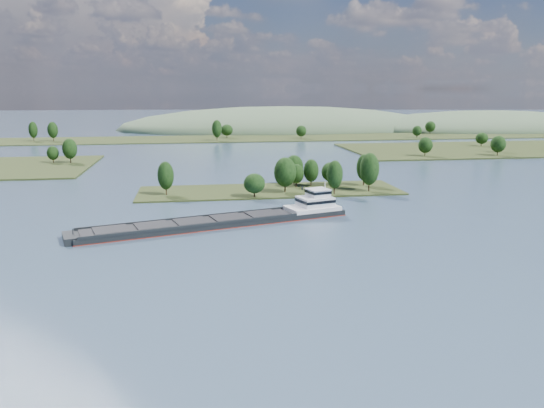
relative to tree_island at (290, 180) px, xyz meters
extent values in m
plane|color=#3B4F66|center=(-7.53, -59.17, -4.26)|extent=(1800.00, 1800.00, 0.00)
cube|color=#283216|center=(-7.53, 0.83, -4.26)|extent=(100.00, 30.00, 1.20)
cylinder|color=black|center=(14.82, -10.58, -1.61)|extent=(0.50, 0.50, 4.10)
ellipsoid|color=black|center=(14.82, -10.58, 3.61)|extent=(6.07, 6.07, 10.55)
cylinder|color=black|center=(4.10, 12.57, -1.72)|extent=(0.50, 0.50, 3.87)
ellipsoid|color=black|center=(4.10, 12.57, 3.19)|extent=(7.76, 7.76, 9.94)
cylinder|color=black|center=(-2.67, -4.68, -1.50)|extent=(0.50, 0.50, 4.32)
ellipsoid|color=black|center=(-2.67, -4.68, 4.00)|extent=(8.50, 8.50, 11.12)
cylinder|color=black|center=(3.64, 5.41, -2.16)|extent=(0.50, 0.50, 2.99)
ellipsoid|color=black|center=(3.64, 5.41, 1.63)|extent=(6.09, 6.09, 7.68)
cylinder|color=black|center=(-15.10, -11.80, -2.26)|extent=(0.50, 0.50, 2.79)
ellipsoid|color=black|center=(-15.10, -11.80, 1.28)|extent=(7.81, 7.81, 7.17)
cylinder|color=black|center=(-46.60, -3.36, -1.63)|extent=(0.50, 0.50, 4.06)
ellipsoid|color=black|center=(-46.60, -3.36, 3.54)|extent=(5.96, 5.96, 10.45)
cylinder|color=black|center=(9.76, 6.13, -1.88)|extent=(0.50, 0.50, 3.57)
ellipsoid|color=black|center=(9.76, 6.13, 2.66)|extent=(6.08, 6.08, 9.17)
cylinder|color=black|center=(31.07, 4.68, -1.58)|extent=(0.50, 0.50, 4.15)
ellipsoid|color=black|center=(31.07, 4.68, 3.69)|extent=(6.06, 6.06, 10.67)
cylinder|color=black|center=(29.15, -7.47, -1.26)|extent=(0.50, 0.50, 4.80)
ellipsoid|color=black|center=(29.15, -7.47, 4.85)|extent=(7.37, 7.37, 12.35)
cylinder|color=black|center=(18.10, 6.80, -2.12)|extent=(0.50, 0.50, 3.09)
ellipsoid|color=black|center=(18.10, 6.80, 1.81)|extent=(7.83, 7.83, 7.93)
cylinder|color=black|center=(-99.77, 90.75, -1.39)|extent=(0.50, 0.50, 4.14)
ellipsoid|color=black|center=(-99.77, 90.75, 3.87)|extent=(7.57, 7.57, 10.64)
cylinder|color=black|center=(-108.73, 92.29, -2.02)|extent=(0.50, 0.50, 2.87)
ellipsoid|color=black|center=(-108.73, 92.29, 1.63)|extent=(6.06, 6.06, 7.39)
cylinder|color=black|center=(95.73, 89.48, -1.68)|extent=(0.50, 0.50, 3.55)
ellipsoid|color=black|center=(95.73, 89.48, 2.83)|extent=(8.21, 8.21, 9.13)
cylinder|color=black|center=(138.52, 85.77, -1.59)|extent=(0.50, 0.50, 3.73)
ellipsoid|color=black|center=(138.52, 85.77, 3.16)|extent=(8.67, 8.67, 9.60)
cylinder|color=black|center=(148.85, 100.31, -1.99)|extent=(0.50, 0.50, 2.94)
ellipsoid|color=black|center=(148.85, 100.31, 1.75)|extent=(6.16, 6.16, 7.56)
cylinder|color=black|center=(156.68, 135.06, -1.97)|extent=(0.50, 0.50, 2.98)
ellipsoid|color=black|center=(156.68, 135.06, 1.83)|extent=(8.30, 8.30, 7.67)
cube|color=#283216|center=(-7.53, 220.83, -4.26)|extent=(900.00, 60.00, 1.20)
cylinder|color=black|center=(-152.36, 218.27, -1.28)|extent=(0.50, 0.50, 4.75)
ellipsoid|color=black|center=(-152.36, 218.27, 4.75)|extent=(6.42, 6.42, 12.21)
cylinder|color=black|center=(139.89, 201.75, -2.09)|extent=(0.50, 0.50, 3.14)
ellipsoid|color=black|center=(139.89, 201.75, 1.91)|extent=(7.29, 7.29, 8.08)
cylinder|color=black|center=(-8.93, 224.64, -1.92)|extent=(0.50, 0.50, 3.48)
ellipsoid|color=black|center=(-8.93, 224.64, 2.51)|extent=(9.51, 9.51, 8.95)
cylinder|color=black|center=(166.15, 234.53, -1.85)|extent=(0.50, 0.50, 3.61)
ellipsoid|color=black|center=(166.15, 234.53, 2.74)|extent=(8.77, 8.77, 9.29)
cylinder|color=black|center=(-138.13, 216.54, -1.31)|extent=(0.50, 0.50, 4.69)
ellipsoid|color=black|center=(-138.13, 216.54, 4.65)|extent=(7.55, 7.55, 12.07)
cylinder|color=black|center=(47.95, 209.26, -1.99)|extent=(0.50, 0.50, 3.34)
ellipsoid|color=black|center=(47.95, 209.26, 2.26)|extent=(8.29, 8.29, 8.58)
cylinder|color=black|center=(-17.83, 202.18, -1.13)|extent=(0.50, 0.50, 5.06)
ellipsoid|color=black|center=(-17.83, 202.18, 5.30)|extent=(7.37, 7.37, 13.00)
ellipsoid|color=#465C3F|center=(252.47, 290.83, -4.26)|extent=(260.00, 140.00, 36.00)
ellipsoid|color=#465C3F|center=(52.47, 320.83, -4.26)|extent=(320.00, 160.00, 44.00)
cube|color=black|center=(-29.99, -48.16, -3.76)|extent=(79.69, 31.96, 2.20)
cube|color=maroon|center=(-29.99, -48.16, -4.21)|extent=(79.94, 32.20, 0.25)
cube|color=black|center=(-39.05, -45.69, -2.36)|extent=(59.71, 17.70, 0.80)
cube|color=black|center=(-36.31, -55.11, -2.36)|extent=(59.71, 17.70, 0.80)
cube|color=black|center=(-37.68, -50.40, -2.51)|extent=(60.19, 25.41, 0.30)
cube|color=black|center=(-58.83, -56.54, -2.21)|extent=(10.94, 10.40, 0.35)
cube|color=black|center=(-48.25, -53.47, -2.21)|extent=(10.94, 10.40, 0.35)
cube|color=black|center=(-37.68, -50.40, -2.21)|extent=(10.94, 10.40, 0.35)
cube|color=black|center=(-27.10, -47.33, -2.21)|extent=(10.94, 10.40, 0.35)
cube|color=black|center=(-16.53, -44.25, -2.21)|extent=(10.94, 10.40, 0.35)
cube|color=black|center=(-68.92, -59.48, -3.36)|extent=(5.40, 9.49, 2.00)
cylinder|color=black|center=(-67.96, -59.20, -1.96)|extent=(0.30, 0.30, 2.20)
cube|color=silver|center=(-0.19, -39.51, -2.06)|extent=(18.06, 13.70, 1.20)
cube|color=silver|center=(0.77, -39.23, -0.05)|extent=(11.85, 10.48, 3.00)
cube|color=black|center=(0.77, -39.23, 0.35)|extent=(12.10, 10.73, 0.90)
cube|color=silver|center=(1.73, -38.95, 2.55)|extent=(7.44, 7.44, 2.20)
cube|color=black|center=(1.73, -38.95, 2.95)|extent=(7.69, 7.69, 0.80)
cube|color=silver|center=(1.73, -38.95, 3.75)|extent=(7.94, 7.94, 0.20)
cylinder|color=silver|center=(4.14, -38.25, 4.95)|extent=(0.25, 0.25, 2.60)
cylinder|color=black|center=(-2.95, -37.18, 3.95)|extent=(0.62, 0.62, 1.20)
camera|label=1|loc=(-36.92, -197.42, 34.42)|focal=35.00mm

